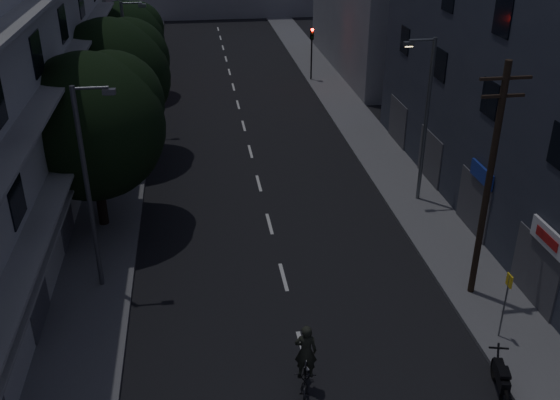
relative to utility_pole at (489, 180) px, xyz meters
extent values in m
plane|color=black|center=(-7.00, 16.18, -4.87)|extent=(160.00, 160.00, 0.00)
cube|color=#565659|center=(-14.50, 16.18, -4.79)|extent=(3.00, 90.00, 0.15)
cube|color=#565659|center=(0.50, 16.18, -4.79)|extent=(3.00, 90.00, 0.15)
cube|color=beige|center=(-7.00, -2.32, -4.86)|extent=(0.15, 2.00, 0.01)
cube|color=beige|center=(-7.00, 2.18, -4.86)|extent=(0.15, 2.00, 0.01)
cube|color=beige|center=(-7.00, 6.68, -4.86)|extent=(0.15, 2.00, 0.01)
cube|color=beige|center=(-7.00, 11.18, -4.86)|extent=(0.15, 2.00, 0.01)
cube|color=beige|center=(-7.00, 15.68, -4.86)|extent=(0.15, 2.00, 0.01)
cube|color=beige|center=(-7.00, 20.18, -4.86)|extent=(0.15, 2.00, 0.01)
cube|color=beige|center=(-7.00, 24.68, -4.86)|extent=(0.15, 2.00, 0.01)
cube|color=beige|center=(-7.00, 29.18, -4.86)|extent=(0.15, 2.00, 0.01)
cube|color=beige|center=(-7.00, 33.68, -4.86)|extent=(0.15, 2.00, 0.01)
cube|color=beige|center=(-7.00, 38.18, -4.86)|extent=(0.15, 2.00, 0.01)
cube|color=beige|center=(-7.00, 42.68, -4.86)|extent=(0.15, 2.00, 0.01)
cube|color=beige|center=(-7.00, 47.18, -4.86)|extent=(0.15, 2.00, 0.01)
cube|color=beige|center=(-7.00, 51.68, -4.86)|extent=(0.15, 2.00, 0.01)
cube|color=black|center=(-15.98, 0.18, -2.87)|extent=(0.06, 1.60, 1.60)
cube|color=black|center=(-15.98, 6.18, -2.87)|extent=(0.06, 1.60, 1.60)
cube|color=black|center=(-15.98, 12.18, -2.87)|extent=(0.06, 1.60, 1.60)
cube|color=black|center=(-15.98, 18.18, -2.87)|extent=(0.06, 1.60, 1.60)
cube|color=black|center=(-15.98, 24.18, -2.87)|extent=(0.06, 1.60, 1.60)
cube|color=black|center=(-15.98, 0.18, 0.33)|extent=(0.06, 1.60, 1.60)
cube|color=black|center=(-15.98, 6.18, 0.33)|extent=(0.06, 1.60, 1.60)
cube|color=black|center=(-15.98, 12.18, 0.33)|extent=(0.06, 1.60, 1.60)
cube|color=black|center=(-15.98, 18.18, 0.33)|extent=(0.06, 1.60, 1.60)
cube|color=black|center=(-15.98, 24.18, 0.33)|extent=(0.06, 1.60, 1.60)
cube|color=black|center=(-15.98, 6.18, 3.53)|extent=(0.06, 1.60, 1.60)
cube|color=black|center=(-15.98, 12.18, 3.53)|extent=(0.06, 1.60, 1.60)
cube|color=black|center=(-15.98, 18.18, 3.53)|extent=(0.06, 1.60, 1.60)
cube|color=gray|center=(-15.50, 9.18, -0.87)|extent=(1.00, 32.40, 0.12)
cube|color=gray|center=(-15.50, 9.18, 2.33)|extent=(1.00, 32.40, 0.12)
cube|color=gray|center=(-15.60, 9.18, -1.77)|extent=(0.80, 32.40, 0.12)
cube|color=#424247|center=(-15.97, 0.18, -3.47)|extent=(0.06, 2.40, 2.40)
cube|color=#424247|center=(-15.97, 6.18, -3.47)|extent=(0.06, 2.40, 2.40)
cube|color=#424247|center=(-15.97, 12.18, -3.47)|extent=(0.06, 2.40, 2.40)
cube|color=#424247|center=(-15.97, 18.18, -3.47)|extent=(0.06, 2.40, 2.40)
cube|color=#424247|center=(-15.97, 24.18, -3.47)|extent=(0.06, 2.40, 2.40)
cube|color=#2C303C|center=(5.00, 5.18, 0.63)|extent=(6.00, 28.00, 11.00)
cube|color=black|center=(1.98, 4.68, 1.43)|extent=(0.06, 1.40, 1.50)
cube|color=black|center=(1.98, 10.18, 1.43)|extent=(0.06, 1.40, 1.50)
cube|color=black|center=(1.98, 15.68, 1.43)|extent=(0.06, 1.40, 1.50)
cube|color=black|center=(1.98, 4.68, 4.73)|extent=(0.06, 1.40, 1.50)
cube|color=#424247|center=(1.97, -0.82, -3.47)|extent=(0.06, 3.00, 2.60)
cube|color=#424247|center=(1.97, 4.68, -3.47)|extent=(0.06, 3.00, 2.60)
cube|color=#424247|center=(1.97, 10.18, -3.47)|extent=(0.06, 3.00, 2.60)
cube|color=#424247|center=(1.97, 15.68, -3.47)|extent=(0.06, 3.00, 2.60)
cube|color=silver|center=(1.90, -1.32, -1.77)|extent=(0.12, 2.20, 0.80)
cube|color=#B21414|center=(1.82, -1.32, -1.77)|extent=(0.02, 1.40, 0.36)
cube|color=navy|center=(1.90, 4.18, -1.77)|extent=(0.12, 2.00, 0.70)
cylinder|color=black|center=(-14.63, 7.59, -2.57)|extent=(0.44, 0.44, 4.30)
sphere|color=black|center=(-14.63, 7.59, 0.01)|extent=(6.44, 6.44, 6.44)
sphere|color=black|center=(-13.67, 8.40, 0.81)|extent=(4.51, 4.51, 4.51)
sphere|color=black|center=(-15.44, 6.95, 0.49)|extent=(4.19, 4.19, 4.19)
cylinder|color=black|center=(-14.51, 15.66, -2.60)|extent=(0.44, 0.44, 4.24)
sphere|color=black|center=(-14.51, 15.66, -0.05)|extent=(6.38, 6.38, 6.38)
sphere|color=black|center=(-13.55, 16.46, 0.74)|extent=(4.47, 4.47, 4.47)
sphere|color=black|center=(-15.31, 15.02, 0.43)|extent=(4.15, 4.15, 4.15)
cylinder|color=black|center=(-14.73, 27.51, -2.86)|extent=(0.44, 0.44, 3.71)
sphere|color=black|center=(-14.73, 27.51, -0.63)|extent=(5.54, 5.54, 5.54)
sphere|color=black|center=(-13.90, 28.20, 0.06)|extent=(3.88, 3.88, 3.88)
sphere|color=black|center=(-15.42, 26.95, -0.22)|extent=(3.60, 3.60, 3.60)
cylinder|color=black|center=(-0.64, 29.98, -3.12)|extent=(0.12, 0.12, 3.20)
cube|color=black|center=(-0.64, 29.98, -1.07)|extent=(0.28, 0.22, 0.90)
sphere|color=#FF0C05|center=(-0.64, 29.83, -0.74)|extent=(0.22, 0.22, 0.22)
sphere|color=#3F330C|center=(-0.64, 29.83, -1.04)|extent=(0.22, 0.22, 0.22)
sphere|color=black|center=(-0.64, 29.83, -1.34)|extent=(0.22, 0.22, 0.22)
cylinder|color=black|center=(-13.37, 32.25, -3.12)|extent=(0.12, 0.12, 3.20)
cube|color=black|center=(-13.37, 32.25, -1.07)|extent=(0.28, 0.22, 0.90)
sphere|color=#FF0C05|center=(-13.37, 32.10, -0.74)|extent=(0.22, 0.22, 0.22)
sphere|color=#3F330C|center=(-13.37, 32.10, -1.04)|extent=(0.22, 0.22, 0.22)
sphere|color=black|center=(-13.37, 32.10, -1.34)|extent=(0.22, 0.22, 0.22)
cylinder|color=#53545A|center=(-14.19, 2.52, -0.72)|extent=(0.18, 0.18, 8.00)
cylinder|color=#53545A|center=(-13.59, 2.52, 3.18)|extent=(1.20, 0.10, 0.10)
cube|color=#53545A|center=(-12.99, 2.52, 3.03)|extent=(0.45, 0.25, 0.18)
cube|color=#4C4C4C|center=(-12.99, 2.52, 2.93)|extent=(0.35, 0.18, 0.04)
cylinder|color=#5A5F62|center=(0.66, 8.01, -0.72)|extent=(0.18, 0.18, 8.00)
cylinder|color=#5A5F62|center=(0.06, 8.01, 3.18)|extent=(1.20, 0.10, 0.10)
cube|color=#5A5F62|center=(-0.54, 8.01, 3.03)|extent=(0.45, 0.25, 0.18)
cube|color=#FFD88C|center=(-0.54, 8.01, 2.93)|extent=(0.35, 0.18, 0.04)
cylinder|color=#5B5F63|center=(-14.00, 19.80, -0.72)|extent=(0.18, 0.18, 8.00)
cylinder|color=#5B5F63|center=(-13.40, 19.80, 3.18)|extent=(1.20, 0.10, 0.10)
cube|color=#5B5F63|center=(-12.80, 19.80, 3.03)|extent=(0.45, 0.25, 0.18)
cube|color=#4C4C4C|center=(-12.80, 19.80, 2.93)|extent=(0.35, 0.18, 0.04)
cylinder|color=black|center=(0.00, 0.00, -0.22)|extent=(0.24, 0.24, 9.00)
cube|color=black|center=(0.00, 0.00, 3.68)|extent=(1.80, 0.10, 0.10)
cube|color=black|center=(0.00, 0.00, 3.08)|extent=(1.50, 0.10, 0.10)
cylinder|color=#595B60|center=(-0.15, -2.70, -3.47)|extent=(0.06, 0.06, 2.50)
cube|color=yellow|center=(-0.15, -2.70, -2.42)|extent=(0.05, 0.35, 0.45)
torus|color=black|center=(-1.47, -5.80, -4.53)|extent=(0.30, 0.80, 0.79)
torus|color=black|center=(-1.15, -4.50, -4.53)|extent=(0.30, 0.80, 0.79)
cube|color=black|center=(-1.31, -5.15, -4.18)|extent=(0.56, 1.26, 0.39)
cube|color=black|center=(-1.35, -5.31, -3.89)|extent=(0.44, 0.57, 0.11)
cylinder|color=black|center=(-1.17, -4.55, -4.03)|extent=(0.18, 0.49, 0.94)
cube|color=black|center=(-1.14, -4.44, -3.70)|extent=(0.61, 0.19, 0.04)
imported|color=black|center=(-7.24, -4.05, -4.37)|extent=(1.01, 1.99, 1.00)
imported|color=black|center=(-7.24, -4.05, -3.42)|extent=(0.77, 0.58, 1.91)
camera|label=1|loc=(-10.13, -18.70, 9.29)|focal=40.00mm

